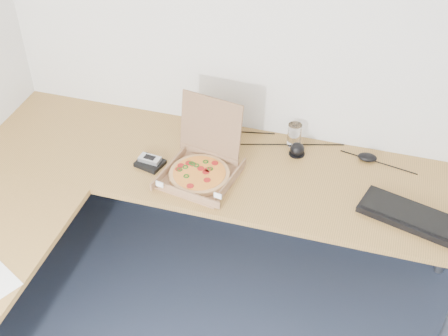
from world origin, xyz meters
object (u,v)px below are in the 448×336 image
(desk, at_px, (128,214))
(keyboard, at_px, (416,218))
(pizza_box, at_px, (201,169))
(drinking_glass, at_px, (294,135))
(wallet, at_px, (150,163))

(desk, height_order, keyboard, keyboard)
(desk, relative_size, pizza_box, 6.54)
(desk, relative_size, drinking_glass, 20.00)
(desk, relative_size, keyboard, 4.98)
(pizza_box, distance_m, drinking_glass, 0.54)
(desk, distance_m, wallet, 0.33)
(desk, height_order, pizza_box, pizza_box)
(desk, xyz_separation_m, drinking_glass, (0.64, 0.70, 0.09))
(desk, relative_size, wallet, 19.37)
(pizza_box, bearing_deg, desk, -117.77)
(pizza_box, distance_m, keyboard, 1.02)
(keyboard, distance_m, wallet, 1.29)
(pizza_box, height_order, wallet, pizza_box)
(drinking_glass, bearing_deg, desk, -132.34)
(pizza_box, height_order, drinking_glass, pizza_box)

